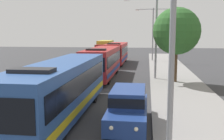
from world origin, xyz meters
TOP-DOWN VIEW (x-y plane):
  - bus_lead at (-1.30, 10.80)m, footprint 2.58×12.13m
  - bus_second_in_line at (-1.30, 23.91)m, footprint 2.58×10.99m
  - bus_middle at (-1.30, 36.53)m, footprint 2.58×10.63m
  - white_suv at (2.40, 9.93)m, footprint 1.86×5.09m
  - box_truck_oncoming at (-4.60, 45.92)m, footprint 2.35×7.85m
  - streetlamp_near at (4.10, 6.06)m, footprint 5.17×0.28m
  - streetlamp_mid at (4.10, 23.40)m, footprint 6.29×0.28m
  - streetlamp_far at (4.10, 40.74)m, footprint 5.63×0.28m
  - roadside_tree at (5.87, 21.80)m, footprint 4.27×4.27m

SIDE VIEW (x-z plane):
  - white_suv at x=2.40m, z-range 0.08..1.98m
  - bus_middle at x=-1.30m, z-range 0.08..3.29m
  - bus_second_in_line at x=-1.30m, z-range 0.09..3.30m
  - bus_lead at x=-1.30m, z-range 0.09..3.30m
  - box_truck_oncoming at x=-4.60m, z-range 0.13..3.28m
  - roadside_tree at x=5.87m, z-range 1.39..8.15m
  - streetlamp_near at x=4.10m, z-range 1.01..8.82m
  - streetlamp_mid at x=4.10m, z-range 1.09..9.05m
  - streetlamp_far at x=4.10m, z-range 1.06..9.47m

